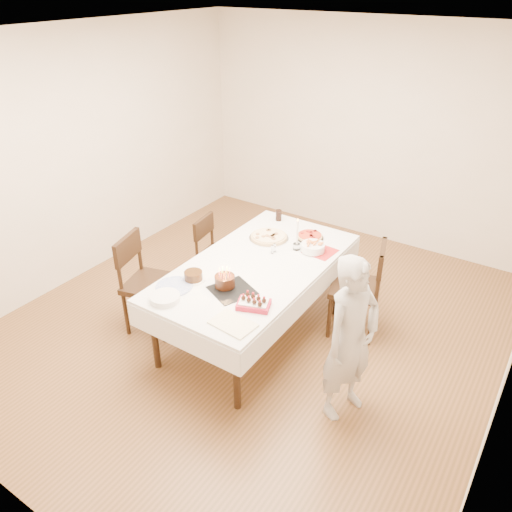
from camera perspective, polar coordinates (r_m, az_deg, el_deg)
The scene contains 23 objects.
floor at distance 5.11m, azimuth -0.07°, elevation -7.72°, with size 5.00×5.00×0.00m, color brown.
wall_back at distance 6.53m, azimuth 12.49°, elevation 13.46°, with size 4.50×0.04×2.70m, color beige.
wall_left at distance 5.89m, azimuth -18.99°, elevation 10.79°, with size 0.04×5.00×2.70m, color beige.
ceiling at distance 4.07m, azimuth -0.09°, elevation 23.99°, with size 5.00×5.00×0.00m, color white.
dining_table at distance 4.82m, azimuth 0.00°, elevation -4.82°, with size 1.14×2.14×0.75m, color white.
chair_right_savory at distance 4.86m, azimuth 11.25°, elevation -3.56°, with size 0.50×0.50×0.98m, color black, non-canonical shape.
chair_left_savory at distance 5.42m, azimuth -4.20°, elevation 0.03°, with size 0.44×0.44×0.86m, color black, non-canonical shape.
chair_left_dessert at distance 4.91m, azimuth -11.87°, elevation -3.17°, with size 0.51×0.51×0.99m, color black, non-canonical shape.
person at distance 3.87m, azimuth 10.75°, elevation -9.38°, with size 0.51×0.34×1.41m, color #BDB6B2.
pizza_white at distance 5.06m, azimuth 1.47°, elevation 2.22°, with size 0.40×0.40×0.04m, color beige.
pizza_pepperoni at distance 5.09m, azimuth 6.16°, elevation 2.26°, with size 0.28×0.28×0.04m, color red.
red_placemat at distance 4.87m, azimuth 7.36°, elevation 0.51°, with size 0.27×0.27×0.01m, color #B21E1E.
pasta_bowl at distance 4.84m, azimuth 6.52°, elevation 1.00°, with size 0.23×0.23×0.07m, color white.
taper_candle at distance 4.80m, azimuth 4.73°, elevation 2.51°, with size 0.07×0.07×0.33m, color white.
shaker_pair at distance 4.78m, azimuth 1.88°, elevation 0.77°, with size 0.07×0.07×0.08m, color white, non-canonical shape.
cola_glass at distance 5.43m, azimuth 2.60°, elevation 4.68°, with size 0.06×0.06×0.12m, color black.
layer_cake at distance 4.40m, azimuth -7.17°, elevation -2.28°, with size 0.20×0.20×0.09m, color #38200E.
cake_board at distance 4.25m, azimuth -2.74°, elevation -3.97°, with size 0.34×0.34×0.01m, color black.
birthday_cake at distance 4.25m, azimuth -3.60°, elevation -2.49°, with size 0.17×0.17×0.16m, color #3B2010.
strawberry_box at distance 4.04m, azimuth -0.26°, elevation -5.45°, with size 0.26×0.18×0.07m, color maroon, non-canonical shape.
box_lid at distance 3.87m, azimuth -2.65°, elevation -7.83°, with size 0.34×0.23×0.03m, color beige.
plate_stack at distance 4.18m, azimuth -10.35°, elevation -4.73°, with size 0.25×0.25×0.05m, color white.
china_plate at distance 4.35m, azimuth -9.33°, elevation -3.44°, with size 0.32×0.32×0.01m, color white.
Camera 1 is at (2.24, -3.38, 3.11)m, focal length 35.00 mm.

